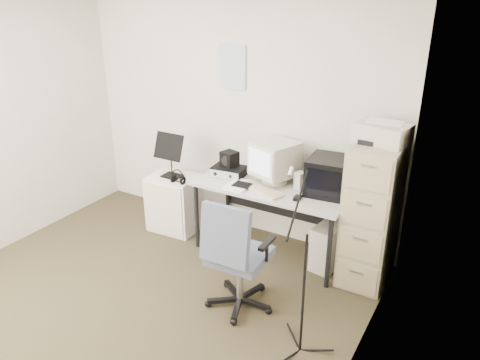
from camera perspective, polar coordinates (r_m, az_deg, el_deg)
The scene contains 21 objects.
floor at distance 4.16m, azimuth -13.70°, elevation -15.21°, with size 3.60×3.60×0.01m, color #322919.
wall_back at distance 4.90m, azimuth -0.60°, elevation 7.84°, with size 3.60×0.02×2.50m, color silver.
wall_right at distance 2.67m, azimuth 13.21°, elevation -6.11°, with size 0.02×3.60×2.50m, color silver.
wall_calendar at distance 4.80m, azimuth -0.91°, elevation 13.62°, with size 0.30×0.02×0.44m, color white.
filing_cabinet at distance 4.27m, azimuth 15.75°, elevation -4.01°, with size 0.40×0.60×1.30m, color gray.
printer at distance 4.03m, azimuth 16.95°, elevation 5.48°, with size 0.42×0.29×0.16m, color #B9B4AE.
desk at distance 4.65m, azimuth 3.95°, elevation -4.77°, with size 1.50×0.70×0.73m, color beige.
crt_monitor at distance 4.50m, azimuth 4.31°, elevation 2.17°, with size 0.37×0.39×0.40m, color #B9B4AE.
crt_tv at distance 4.34m, azimuth 10.82°, elevation 0.52°, with size 0.37×0.40×0.34m, color black.
desk_speaker at distance 4.43m, azimuth 7.32°, elevation -0.02°, with size 0.08×0.08×0.16m, color beige.
keyboard at distance 4.35m, azimuth 2.70°, elevation -1.27°, with size 0.44×0.16×0.02m, color #B9B4AE.
mouse at distance 4.22m, azimuth 7.01°, elevation -2.20°, with size 0.06×0.10×0.03m, color black.
radio_receiver at distance 4.70m, azimuth -1.37°, elevation 1.08°, with size 0.32×0.23×0.09m, color black.
radio_speaker at distance 4.68m, azimuth -1.29°, elevation 2.60°, with size 0.15×0.14×0.15m, color black.
papers at distance 4.46m, azimuth -0.13°, elevation -0.65°, with size 0.21×0.29×0.02m, color white.
pc_tower at distance 4.59m, azimuth 11.02°, elevation -7.67°, with size 0.21×0.47×0.44m, color #B9B4AE.
office_chair at distance 3.83m, azimuth -0.03°, elevation -8.94°, with size 0.58×0.58×1.00m, color #424751.
side_cart at distance 5.15m, azimuth -7.95°, elevation -2.75°, with size 0.50×0.40×0.62m, color silver.
music_stand at distance 4.93m, azimuth -8.42°, elevation 3.05°, with size 0.33×0.18×0.49m, color black.
headphones at distance 4.83m, azimuth -7.57°, elevation 0.18°, with size 0.16×0.16×0.03m, color black.
mic_stand at distance 3.33m, azimuth 7.87°, elevation -11.67°, with size 0.02×0.02×1.28m, color black.
Camera 1 is at (2.41, -2.27, 2.51)m, focal length 35.00 mm.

